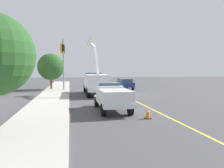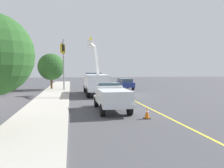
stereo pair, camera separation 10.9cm
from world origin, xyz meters
The scene contains 12 objects.
ground centered at (0.00, 0.00, 0.00)m, with size 120.00×120.00×0.00m, color #47474C.
sidewalk_far_side centered at (-0.27, 8.23, 0.06)m, with size 60.00×3.60×0.12m, color #B2ADA3.
lane_centre_stripe centered at (0.00, 0.00, 0.00)m, with size 50.00×0.16×0.01m, color yellow.
utility_bucket_truck centered at (1.37, 3.28, 1.62)m, with size 8.28×2.81×7.32m.
service_pickup_truck centered at (-9.46, 2.91, 1.12)m, with size 5.67×2.34×2.06m.
passing_minivan centered at (8.03, -1.96, 0.97)m, with size 4.86×2.08×1.69m.
traffic_cone_leading centered at (-12.48, 1.07, 0.36)m, with size 0.40×0.40×0.74m.
traffic_cone_mid_front centered at (-6.59, 1.18, 0.37)m, with size 0.40×0.40×0.74m.
traffic_cone_mid_rear centered at (-0.66, 1.38, 0.41)m, with size 0.40×0.40×0.84m.
traffic_cone_trailing centered at (5.74, 1.53, 0.43)m, with size 0.40×0.40×0.87m.
traffic_signal_mast centered at (5.36, 7.40, 5.05)m, with size 5.26×0.66×7.54m.
street_tree_right centered at (9.33, 9.53, 3.54)m, with size 4.13×4.13×5.61m.
Camera 1 is at (-25.72, 5.51, 3.17)m, focal length 34.92 mm.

